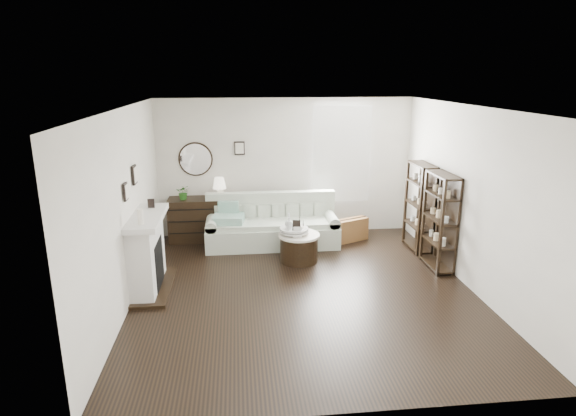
{
  "coord_description": "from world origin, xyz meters",
  "views": [
    {
      "loc": [
        -0.95,
        -6.58,
        3.15
      ],
      "look_at": [
        -0.16,
        0.8,
        1.06
      ],
      "focal_mm": 30.0,
      "sensor_mm": 36.0,
      "label": 1
    }
  ],
  "objects": [
    {
      "name": "eiffel_ped",
      "position": [
        0.08,
        1.2,
        0.69
      ],
      "size": [
        0.09,
        0.09,
        0.16
      ],
      "primitive_type": null,
      "rotation": [
        0.0,
        0.0,
        -0.0
      ],
      "color": "black",
      "rests_on": "pedestal_table"
    },
    {
      "name": "flask_ped",
      "position": [
        -0.11,
        1.19,
        0.73
      ],
      "size": [
        0.14,
        0.14,
        0.26
      ],
      "primitive_type": null,
      "color": "silver",
      "rests_on": "pedestal_table"
    },
    {
      "name": "suitcase",
      "position": [
        1.22,
        2.1,
        0.22
      ],
      "size": [
        0.69,
        0.47,
        0.44
      ],
      "primitive_type": "cube",
      "rotation": [
        0.0,
        0.0,
        0.43
      ],
      "color": "brown",
      "rests_on": "ground"
    },
    {
      "name": "room",
      "position": [
        0.73,
        2.7,
        1.6
      ],
      "size": [
        5.5,
        5.5,
        5.5
      ],
      "color": "black",
      "rests_on": "ground"
    },
    {
      "name": "potted_plant",
      "position": [
        -1.98,
        2.42,
        0.97
      ],
      "size": [
        0.26,
        0.23,
        0.28
      ],
      "primitive_type": "imported",
      "rotation": [
        0.0,
        0.0,
        -0.03
      ],
      "color": "#245D1A",
      "rests_on": "dresser"
    },
    {
      "name": "pedestal_table",
      "position": [
        -0.02,
        1.17,
        0.55
      ],
      "size": [
        0.5,
        0.5,
        0.61
      ],
      "rotation": [
        0.0,
        0.0,
        0.06
      ],
      "color": "silver",
      "rests_on": "ground"
    },
    {
      "name": "dresser",
      "position": [
        -1.67,
        2.47,
        0.42
      ],
      "size": [
        1.25,
        0.54,
        0.83
      ],
      "color": "black",
      "rests_on": "ground"
    },
    {
      "name": "sofa",
      "position": [
        -0.33,
        2.08,
        0.32
      ],
      "size": [
        2.47,
        0.85,
        0.96
      ],
      "color": "#9CA694",
      "rests_on": "ground"
    },
    {
      "name": "shelf_unit_near",
      "position": [
        2.33,
        0.65,
        0.8
      ],
      "size": [
        0.3,
        0.8,
        1.6
      ],
      "color": "black",
      "rests_on": "ground"
    },
    {
      "name": "bottle_drum",
      "position": [
        -0.11,
        1.08,
        0.66
      ],
      "size": [
        0.08,
        0.08,
        0.33
      ],
      "primitive_type": "cylinder",
      "color": "silver",
      "rests_on": "drum_table"
    },
    {
      "name": "drum_table",
      "position": [
        0.07,
        1.16,
        0.25
      ],
      "size": [
        0.71,
        0.71,
        0.49
      ],
      "rotation": [
        0.0,
        0.0,
        -0.12
      ],
      "color": "black",
      "rests_on": "ground"
    },
    {
      "name": "fireplace",
      "position": [
        -2.32,
        0.3,
        0.54
      ],
      "size": [
        0.5,
        1.4,
        1.84
      ],
      "color": "silver",
      "rests_on": "ground"
    },
    {
      "name": "table_lamp",
      "position": [
        -1.3,
        2.47,
        1.03
      ],
      "size": [
        0.31,
        0.31,
        0.4
      ],
      "primitive_type": null,
      "rotation": [
        0.0,
        0.0,
        -0.29
      ],
      "color": "beige",
      "rests_on": "dresser"
    },
    {
      "name": "card_frame_ped",
      "position": [
        0.0,
        1.04,
        0.69
      ],
      "size": [
        0.14,
        0.08,
        0.17
      ],
      "primitive_type": "cube",
      "rotation": [
        -0.21,
        0.0,
        -0.26
      ],
      "color": "black",
      "rests_on": "pedestal_table"
    },
    {
      "name": "card_frame_drum",
      "position": [
        0.02,
        0.98,
        0.58
      ],
      "size": [
        0.14,
        0.06,
        0.18
      ],
      "primitive_type": "cube",
      "rotation": [
        -0.21,
        0.0,
        -0.07
      ],
      "color": "silver",
      "rests_on": "drum_table"
    },
    {
      "name": "eiffel_drum",
      "position": [
        0.15,
        1.21,
        0.6
      ],
      "size": [
        0.12,
        0.12,
        0.21
      ],
      "primitive_type": null,
      "rotation": [
        0.0,
        0.0,
        -0.04
      ],
      "color": "black",
      "rests_on": "drum_table"
    },
    {
      "name": "quilt",
      "position": [
        -1.14,
        1.95,
        0.56
      ],
      "size": [
        0.6,
        0.52,
        0.14
      ],
      "primitive_type": "cube",
      "rotation": [
        0.0,
        0.0,
        -0.13
      ],
      "color": "#27905C",
      "rests_on": "sofa"
    },
    {
      "name": "shelf_unit_far",
      "position": [
        2.33,
        1.55,
        0.8
      ],
      "size": [
        0.3,
        0.8,
        1.6
      ],
      "color": "black",
      "rests_on": "ground"
    }
  ]
}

